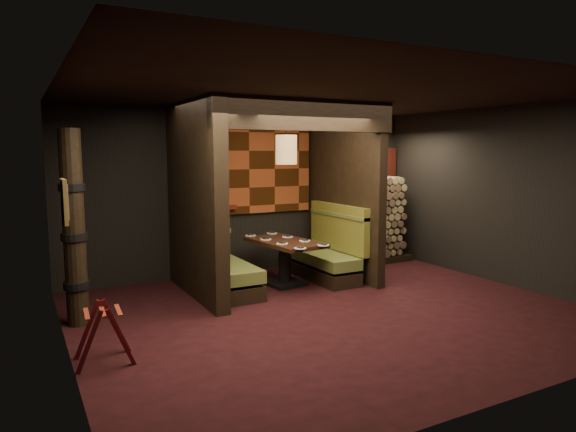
# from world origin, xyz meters

# --- Properties ---
(floor) EXTENTS (6.50, 5.50, 0.02)m
(floor) POSITION_xyz_m (0.00, 0.00, -0.01)
(floor) COLOR black
(floor) RESTS_ON ground
(ceiling) EXTENTS (6.50, 5.50, 0.02)m
(ceiling) POSITION_xyz_m (0.00, 0.00, 2.86)
(ceiling) COLOR black
(ceiling) RESTS_ON ground
(wall_back) EXTENTS (6.50, 0.02, 2.85)m
(wall_back) POSITION_xyz_m (0.00, 2.76, 1.43)
(wall_back) COLOR black
(wall_back) RESTS_ON ground
(wall_front) EXTENTS (6.50, 0.02, 2.85)m
(wall_front) POSITION_xyz_m (0.00, -2.76, 1.43)
(wall_front) COLOR black
(wall_front) RESTS_ON ground
(wall_left) EXTENTS (0.02, 5.50, 2.85)m
(wall_left) POSITION_xyz_m (-3.26, 0.00, 1.43)
(wall_left) COLOR black
(wall_left) RESTS_ON ground
(wall_right) EXTENTS (0.02, 5.50, 2.85)m
(wall_right) POSITION_xyz_m (3.26, 0.00, 1.43)
(wall_right) COLOR black
(wall_right) RESTS_ON ground
(partition_left) EXTENTS (0.20, 2.20, 2.85)m
(partition_left) POSITION_xyz_m (-1.35, 1.65, 1.43)
(partition_left) COLOR black
(partition_left) RESTS_ON floor
(partition_right) EXTENTS (0.15, 2.10, 2.85)m
(partition_right) POSITION_xyz_m (1.30, 1.70, 1.43)
(partition_right) COLOR black
(partition_right) RESTS_ON floor
(header_beam) EXTENTS (2.85, 0.18, 0.44)m
(header_beam) POSITION_xyz_m (-0.02, 0.70, 2.63)
(header_beam) COLOR black
(header_beam) RESTS_ON partition_left
(tapa_back_panel) EXTENTS (2.40, 0.06, 1.55)m
(tapa_back_panel) POSITION_xyz_m (-0.02, 2.71, 1.82)
(tapa_back_panel) COLOR #98421E
(tapa_back_panel) RESTS_ON wall_back
(tapa_side_panel) EXTENTS (0.04, 1.85, 1.45)m
(tapa_side_panel) POSITION_xyz_m (-1.23, 1.82, 1.85)
(tapa_side_panel) COLOR #98421E
(tapa_side_panel) RESTS_ON partition_left
(lacquer_shelf) EXTENTS (0.60, 0.12, 0.07)m
(lacquer_shelf) POSITION_xyz_m (-0.60, 2.65, 1.18)
(lacquer_shelf) COLOR #5A1C14
(lacquer_shelf) RESTS_ON wall_back
(booth_bench_left) EXTENTS (0.68, 1.60, 1.14)m
(booth_bench_left) POSITION_xyz_m (-0.96, 1.65, 0.40)
(booth_bench_left) COLOR black
(booth_bench_left) RESTS_ON floor
(booth_bench_right) EXTENTS (0.68, 1.60, 1.14)m
(booth_bench_right) POSITION_xyz_m (0.93, 1.65, 0.40)
(booth_bench_right) COLOR black
(booth_bench_right) RESTS_ON floor
(dining_table) EXTENTS (0.90, 1.45, 0.72)m
(dining_table) POSITION_xyz_m (0.09, 1.57, 0.49)
(dining_table) COLOR black
(dining_table) RESTS_ON floor
(place_settings) EXTENTS (0.78, 1.63, 0.03)m
(place_settings) POSITION_xyz_m (0.09, 1.57, 0.73)
(place_settings) COLOR white
(place_settings) RESTS_ON dining_table
(pendant_lamp) EXTENTS (0.33, 0.33, 0.92)m
(pendant_lamp) POSITION_xyz_m (0.09, 1.52, 2.15)
(pendant_lamp) COLOR olive
(pendant_lamp) RESTS_ON ceiling
(framed_picture) EXTENTS (0.05, 0.36, 0.46)m
(framed_picture) POSITION_xyz_m (-3.22, 0.10, 1.62)
(framed_picture) COLOR olive
(framed_picture) RESTS_ON wall_left
(luggage_rack) EXTENTS (0.62, 0.45, 0.64)m
(luggage_rack) POSITION_xyz_m (-2.95, -0.25, 0.32)
(luggage_rack) COLOR #480B0E
(luggage_rack) RESTS_ON floor
(totem_column) EXTENTS (0.31, 0.31, 2.40)m
(totem_column) POSITION_xyz_m (-3.05, 1.10, 1.19)
(totem_column) COLOR black
(totem_column) RESTS_ON floor
(firewood_stack) EXTENTS (1.73, 0.70, 1.64)m
(firewood_stack) POSITION_xyz_m (2.29, 2.35, 0.82)
(firewood_stack) COLOR black
(firewood_stack) RESTS_ON floor
(mosaic_header) EXTENTS (1.83, 0.10, 0.56)m
(mosaic_header) POSITION_xyz_m (2.29, 2.68, 1.92)
(mosaic_header) COLOR maroon
(mosaic_header) RESTS_ON wall_back
(bay_front_post) EXTENTS (0.08, 0.08, 2.85)m
(bay_front_post) POSITION_xyz_m (1.39, 1.96, 1.43)
(bay_front_post) COLOR black
(bay_front_post) RESTS_ON floor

